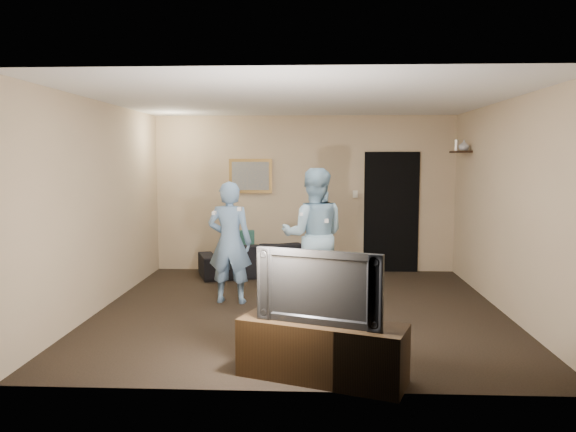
{
  "coord_description": "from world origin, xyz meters",
  "views": [
    {
      "loc": [
        0.16,
        -6.89,
        1.89
      ],
      "look_at": [
        -0.17,
        0.3,
        1.15
      ],
      "focal_mm": 35.0,
      "sensor_mm": 36.0,
      "label": 1
    }
  ],
  "objects_px": {
    "television": "(322,285)",
    "sofa": "(257,259)",
    "wii_player_right": "(314,236)",
    "tv_console": "(322,351)",
    "wii_player_left": "(230,242)"
  },
  "relations": [
    {
      "from": "tv_console",
      "to": "wii_player_right",
      "type": "relative_size",
      "value": 0.81
    },
    {
      "from": "sofa",
      "to": "wii_player_right",
      "type": "height_order",
      "value": "wii_player_right"
    },
    {
      "from": "television",
      "to": "wii_player_left",
      "type": "height_order",
      "value": "wii_player_left"
    },
    {
      "from": "tv_console",
      "to": "wii_player_left",
      "type": "height_order",
      "value": "wii_player_left"
    },
    {
      "from": "television",
      "to": "wii_player_right",
      "type": "distance_m",
      "value": 2.63
    },
    {
      "from": "sofa",
      "to": "tv_console",
      "type": "xyz_separation_m",
      "value": [
        0.99,
        -4.31,
        -0.02
      ]
    },
    {
      "from": "tv_console",
      "to": "television",
      "type": "distance_m",
      "value": 0.57
    },
    {
      "from": "wii_player_right",
      "to": "tv_console",
      "type": "bearing_deg",
      "value": -88.39
    },
    {
      "from": "sofa",
      "to": "wii_player_left",
      "type": "xyz_separation_m",
      "value": [
        -0.18,
        -1.77,
        0.53
      ]
    },
    {
      "from": "wii_player_left",
      "to": "sofa",
      "type": "bearing_deg",
      "value": 84.29
    },
    {
      "from": "television",
      "to": "sofa",
      "type": "bearing_deg",
      "value": 122.78
    },
    {
      "from": "tv_console",
      "to": "television",
      "type": "xyz_separation_m",
      "value": [
        0.0,
        0.0,
        0.57
      ]
    },
    {
      "from": "tv_console",
      "to": "wii_player_right",
      "type": "xyz_separation_m",
      "value": [
        -0.07,
        2.63,
        0.63
      ]
    },
    {
      "from": "sofa",
      "to": "tv_console",
      "type": "distance_m",
      "value": 4.42
    },
    {
      "from": "television",
      "to": "wii_player_left",
      "type": "bearing_deg",
      "value": 134.55
    }
  ]
}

